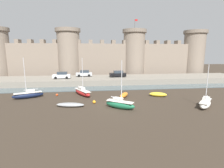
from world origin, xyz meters
The scene contains 16 objects.
ground_plane centered at (0.00, 0.00, 0.00)m, with size 160.00×160.00×0.00m, color #382D23.
water_channel centered at (0.00, 12.56, 0.05)m, with size 80.00×4.50×0.10m, color #47565B.
quay_road centered at (0.00, 19.81, 0.68)m, with size 71.18×10.00×1.36m, color gray.
castle centered at (0.00, 29.92, 6.39)m, with size 66.40×7.22×17.30m.
sailboat_foreground_right centered at (12.29, -1.82, 0.58)m, with size 3.83×3.99×5.99m.
rowboat_foreground_left centered at (-6.50, 0.69, 0.30)m, with size 4.10×1.85×0.57m.
sailboat_midflat_centre centered at (0.33, -0.93, 0.63)m, with size 4.16×3.43×6.56m.
sailboat_near_channel_right centered at (-5.10, 7.31, 0.58)m, with size 3.59×5.39×6.63m.
rowboat_foreground_centre centered at (7.99, 4.75, 0.39)m, with size 3.21×2.16×0.74m.
rowboat_near_channel_left centered at (2.03, 5.01, 0.38)m, with size 2.39×3.29×0.74m.
sailboat_midflat_right centered at (-13.98, 6.28, 0.60)m, with size 4.91×2.96×6.75m.
mooring_buoy_near_channel centered at (-9.53, 7.20, 0.20)m, with size 0.40×0.40×0.40m, color #E04C1E.
mooring_buoy_near_shore centered at (-3.11, 1.86, 0.24)m, with size 0.48×0.48×0.48m, color orange.
car_quay_centre_west centered at (3.29, 19.96, 2.14)m, with size 4.12×1.93×1.62m.
car_quay_east centered at (-10.41, 18.80, 2.14)m, with size 4.12×1.93×1.62m.
car_quay_west centered at (-5.24, 22.03, 2.14)m, with size 4.12×1.93×1.62m.
Camera 1 is at (-3.50, -23.54, 7.62)m, focal length 28.00 mm.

